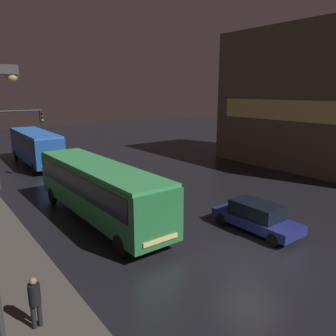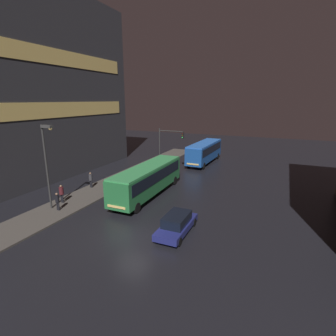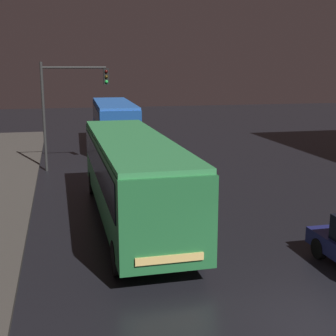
# 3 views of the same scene
# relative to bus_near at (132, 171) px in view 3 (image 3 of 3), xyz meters

# --- Properties ---
(ground_plane) EXTENTS (120.00, 120.00, 0.00)m
(ground_plane) POSITION_rel_bus_near_xyz_m (3.15, -8.28, -1.99)
(ground_plane) COLOR black
(bus_near) EXTENTS (2.72, 11.86, 3.23)m
(bus_near) POSITION_rel_bus_near_xyz_m (0.00, 0.00, 0.00)
(bus_near) COLOR #236B38
(bus_near) RESTS_ON ground
(bus_far) EXTENTS (2.94, 10.68, 3.31)m
(bus_far) POSITION_rel_bus_near_xyz_m (1.25, 16.78, 0.04)
(bus_far) COLOR #194793
(bus_far) RESTS_ON ground
(traffic_light_main) EXTENTS (3.73, 0.35, 6.04)m
(traffic_light_main) POSITION_rel_bus_near_xyz_m (-2.09, 9.89, 2.14)
(traffic_light_main) COLOR #2D2D2D
(traffic_light_main) RESTS_ON ground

